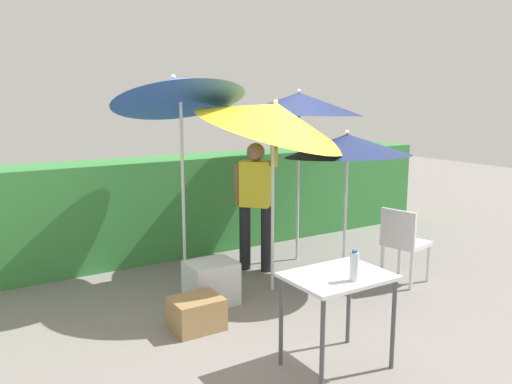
{
  "coord_description": "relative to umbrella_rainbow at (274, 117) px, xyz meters",
  "views": [
    {
      "loc": [
        -3.01,
        -4.51,
        2.14
      ],
      "look_at": [
        0.0,
        0.3,
        1.1
      ],
      "focal_mm": 36.3,
      "sensor_mm": 36.0,
      "label": 1
    }
  ],
  "objects": [
    {
      "name": "umbrella_orange",
      "position": [
        0.86,
        0.72,
        0.13
      ],
      "size": [
        1.64,
        1.64,
        2.25
      ],
      "color": "silver",
      "rests_on": "ground_plane"
    },
    {
      "name": "ground_plane",
      "position": [
        -0.13,
        -0.13,
        -1.93
      ],
      "size": [
        24.0,
        24.0,
        0.0
      ],
      "primitive_type": "plane",
      "color": "gray"
    },
    {
      "name": "umbrella_navy",
      "position": [
        0.82,
        -0.26,
        -0.32
      ],
      "size": [
        1.43,
        1.45,
        1.78
      ],
      "color": "silver",
      "rests_on": "ground_plane"
    },
    {
      "name": "folding_table",
      "position": [
        -0.54,
        -1.71,
        -1.25
      ],
      "size": [
        0.8,
        0.6,
        0.78
      ],
      "color": "#4C4C51",
      "rests_on": "ground_plane"
    },
    {
      "name": "umbrella_rainbow",
      "position": [
        0.0,
        0.0,
        0.0
      ],
      "size": [
        1.78,
        1.72,
        2.41
      ],
      "color": "silver",
      "rests_on": "ground_plane"
    },
    {
      "name": "cooler_box",
      "position": [
        -0.8,
        -0.02,
        -1.7
      ],
      "size": [
        0.49,
        0.41,
        0.45
      ],
      "primitive_type": "cube",
      "color": "silver",
      "rests_on": "ground_plane"
    },
    {
      "name": "crate_cardboard",
      "position": [
        -1.2,
        -0.49,
        -1.78
      ],
      "size": [
        0.46,
        0.38,
        0.3
      ],
      "primitive_type": "cube",
      "color": "#9E7A4C",
      "rests_on": "ground_plane"
    },
    {
      "name": "chair_plastic",
      "position": [
        1.37,
        -0.65,
        -1.42
      ],
      "size": [
        0.52,
        0.52,
        0.89
      ],
      "color": "silver",
      "rests_on": "ground_plane"
    },
    {
      "name": "hedge_row",
      "position": [
        -0.13,
        1.88,
        -1.26
      ],
      "size": [
        8.0,
        0.7,
        1.33
      ],
      "primitive_type": "cube",
      "color": "#38843D",
      "rests_on": "ground_plane"
    },
    {
      "name": "umbrella_yellow",
      "position": [
        -0.81,
        0.72,
        0.29
      ],
      "size": [
        1.49,
        1.49,
        2.58
      ],
      "color": "silver",
      "rests_on": "ground_plane"
    },
    {
      "name": "person_vendor",
      "position": [
        0.16,
        0.64,
        -0.99
      ],
      "size": [
        0.43,
        0.47,
        1.88
      ],
      "color": "black",
      "rests_on": "ground_plane"
    },
    {
      "name": "bottle_water",
      "position": [
        -0.53,
        -1.88,
        -1.04
      ],
      "size": [
        0.07,
        0.07,
        0.24
      ],
      "color": "silver",
      "rests_on": "folding_table"
    }
  ]
}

